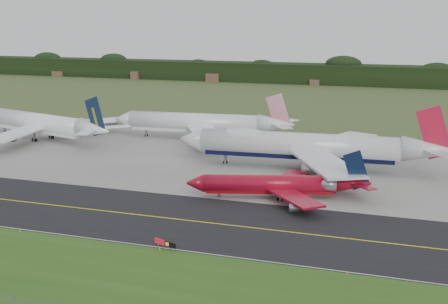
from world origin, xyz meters
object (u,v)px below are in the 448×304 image
at_px(jet_ba_747, 308,146).
at_px(taxiway_sign, 165,243).
at_px(jet_red_737, 279,185).
at_px(jet_star_tail, 203,123).
at_px(jet_navy_gold, 42,124).

height_order(jet_ba_747, taxiway_sign, jet_ba_747).
bearing_deg(jet_red_737, jet_ba_747, 89.55).
bearing_deg(jet_ba_747, taxiway_sign, -99.25).
relative_size(jet_red_737, taxiway_sign, 8.51).
relative_size(jet_ba_747, jet_red_737, 1.82).
relative_size(jet_ba_747, jet_star_tail, 1.19).
bearing_deg(taxiway_sign, jet_navy_gold, 135.84).
height_order(jet_red_737, jet_star_tail, jet_star_tail).
height_order(jet_navy_gold, jet_star_tail, jet_navy_gold).
relative_size(jet_ba_747, taxiway_sign, 15.51).
bearing_deg(jet_star_tail, jet_ba_747, -36.01).
xyz_separation_m(jet_ba_747, jet_star_tail, (-41.64, 30.26, -0.87)).
bearing_deg(jet_red_737, jet_navy_gold, 155.96).
bearing_deg(jet_navy_gold, jet_ba_747, -7.38).
distance_m(jet_ba_747, jet_star_tail, 51.48).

